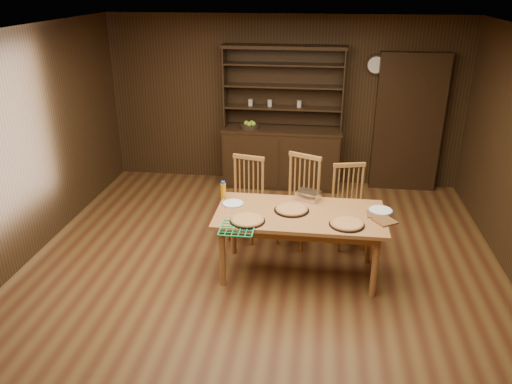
# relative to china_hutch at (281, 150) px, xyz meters

# --- Properties ---
(floor) EXTENTS (6.00, 6.00, 0.00)m
(floor) POSITION_rel_china_hutch_xyz_m (0.00, -2.75, -0.60)
(floor) COLOR brown
(floor) RESTS_ON ground
(room_shell) EXTENTS (6.00, 6.00, 6.00)m
(room_shell) POSITION_rel_china_hutch_xyz_m (0.00, -2.75, 0.98)
(room_shell) COLOR white
(room_shell) RESTS_ON floor
(china_hutch) EXTENTS (1.84, 0.52, 2.17)m
(china_hutch) POSITION_rel_china_hutch_xyz_m (0.00, 0.00, 0.00)
(china_hutch) COLOR black
(china_hutch) RESTS_ON floor
(doorway) EXTENTS (1.00, 0.18, 2.10)m
(doorway) POSITION_rel_china_hutch_xyz_m (1.90, 0.15, 0.45)
(doorway) COLOR black
(doorway) RESTS_ON floor
(wall_clock) EXTENTS (0.30, 0.05, 0.30)m
(wall_clock) POSITION_rel_china_hutch_xyz_m (1.35, 0.20, 1.30)
(wall_clock) COLOR black
(wall_clock) RESTS_ON room_shell
(dining_table) EXTENTS (1.81, 0.91, 0.75)m
(dining_table) POSITION_rel_china_hutch_xyz_m (0.42, -2.59, 0.07)
(dining_table) COLOR #B6783F
(dining_table) RESTS_ON floor
(chair_left) EXTENTS (0.51, 0.49, 1.05)m
(chair_left) POSITION_rel_china_hutch_xyz_m (-0.30, -1.76, -0.04)
(chair_left) COLOR #B4753E
(chair_left) RESTS_ON floor
(chair_center) EXTENTS (0.60, 0.59, 1.11)m
(chair_center) POSITION_rel_china_hutch_xyz_m (0.38, -1.79, -0.00)
(chair_center) COLOR #B4753E
(chair_center) RESTS_ON floor
(chair_right) EXTENTS (0.50, 0.49, 1.02)m
(chair_right) POSITION_rel_china_hutch_xyz_m (0.98, -1.78, -0.05)
(chair_right) COLOR #B4753E
(chair_right) RESTS_ON floor
(pizza_left) EXTENTS (0.37, 0.37, 0.04)m
(pizza_left) POSITION_rel_china_hutch_xyz_m (-0.11, -2.86, 0.17)
(pizza_left) COLOR black
(pizza_left) RESTS_ON dining_table
(pizza_right) EXTENTS (0.36, 0.36, 0.04)m
(pizza_right) POSITION_rel_china_hutch_xyz_m (0.91, -2.81, 0.17)
(pizza_right) COLOR black
(pizza_right) RESTS_ON dining_table
(pizza_center) EXTENTS (0.38, 0.38, 0.04)m
(pizza_center) POSITION_rel_china_hutch_xyz_m (0.32, -2.54, 0.17)
(pizza_center) COLOR black
(pizza_center) RESTS_ON dining_table
(cooling_rack) EXTENTS (0.42, 0.42, 0.02)m
(cooling_rack) POSITION_rel_china_hutch_xyz_m (-0.19, -3.05, 0.16)
(cooling_rack) COLOR #0DB060
(cooling_rack) RESTS_ON dining_table
(plate_left) EXTENTS (0.25, 0.25, 0.02)m
(plate_left) POSITION_rel_china_hutch_xyz_m (-0.34, -2.46, 0.16)
(plate_left) COLOR white
(plate_left) RESTS_ON dining_table
(plate_right) EXTENTS (0.26, 0.26, 0.02)m
(plate_right) POSITION_rel_china_hutch_xyz_m (1.28, -2.43, 0.16)
(plate_right) COLOR white
(plate_right) RESTS_ON dining_table
(foil_dish) EXTENTS (0.30, 0.27, 0.10)m
(foil_dish) POSITION_rel_china_hutch_xyz_m (0.49, -2.21, 0.20)
(foil_dish) COLOR white
(foil_dish) RESTS_ON dining_table
(juice_bottle) EXTENTS (0.06, 0.06, 0.21)m
(juice_bottle) POSITION_rel_china_hutch_xyz_m (-0.47, -2.31, 0.25)
(juice_bottle) COLOR orange
(juice_bottle) RESTS_ON dining_table
(pot_holder_a) EXTENTS (0.28, 0.28, 0.02)m
(pot_holder_a) POSITION_rel_china_hutch_xyz_m (1.30, -2.68, 0.16)
(pot_holder_a) COLOR #B11426
(pot_holder_a) RESTS_ON dining_table
(pot_holder_b) EXTENTS (0.18, 0.18, 0.01)m
(pot_holder_b) POSITION_rel_china_hutch_xyz_m (1.22, -2.54, 0.16)
(pot_holder_b) COLOR #B11426
(pot_holder_b) RESTS_ON dining_table
(fruit_bowl) EXTENTS (0.29, 0.29, 0.12)m
(fruit_bowl) POSITION_rel_china_hutch_xyz_m (-0.49, -0.07, 0.39)
(fruit_bowl) COLOR black
(fruit_bowl) RESTS_ON china_hutch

